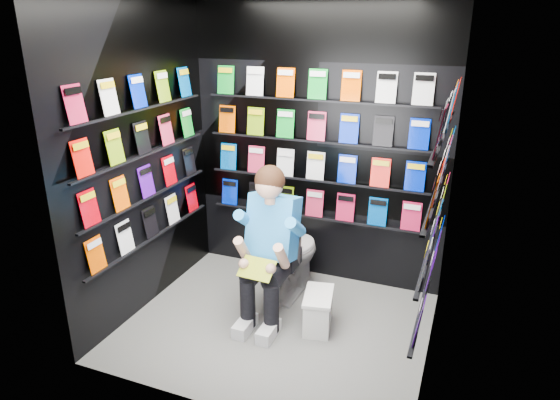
% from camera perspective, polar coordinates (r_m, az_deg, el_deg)
% --- Properties ---
extents(floor, '(2.40, 2.40, 0.00)m').
position_cam_1_polar(floor, '(4.27, -0.42, -14.16)').
color(floor, slate).
rests_on(floor, ground).
extents(wall_back, '(2.40, 0.04, 2.60)m').
position_cam_1_polar(wall_back, '(4.61, 4.25, 6.17)').
color(wall_back, black).
rests_on(wall_back, floor).
extents(wall_front, '(2.40, 0.04, 2.60)m').
position_cam_1_polar(wall_front, '(2.85, -8.07, -2.75)').
color(wall_front, black).
rests_on(wall_front, floor).
extents(wall_left, '(0.04, 2.00, 2.60)m').
position_cam_1_polar(wall_left, '(4.28, -15.56, 4.42)').
color(wall_left, black).
rests_on(wall_left, floor).
extents(wall_right, '(0.04, 2.00, 2.60)m').
position_cam_1_polar(wall_right, '(3.45, 18.32, 0.47)').
color(wall_right, black).
rests_on(wall_right, floor).
extents(comics_back, '(2.10, 0.06, 1.37)m').
position_cam_1_polar(comics_back, '(4.58, 4.14, 6.15)').
color(comics_back, '#CC1C49').
rests_on(comics_back, wall_back).
extents(comics_left, '(0.06, 1.70, 1.37)m').
position_cam_1_polar(comics_left, '(4.26, -15.25, 4.46)').
color(comics_left, '#CC1C49').
rests_on(comics_left, wall_left).
extents(comics_right, '(0.06, 1.70, 1.37)m').
position_cam_1_polar(comics_right, '(3.45, 17.84, 0.61)').
color(comics_right, '#CC1C49').
rests_on(comics_right, wall_right).
extents(toilet, '(0.46, 0.77, 0.73)m').
position_cam_1_polar(toilet, '(4.59, 1.14, -6.25)').
color(toilet, white).
rests_on(toilet, floor).
extents(longbox, '(0.28, 0.41, 0.28)m').
position_cam_1_polar(longbox, '(4.19, 4.37, -12.66)').
color(longbox, white).
rests_on(longbox, floor).
extents(longbox_lid, '(0.30, 0.43, 0.03)m').
position_cam_1_polar(longbox_lid, '(4.11, 4.42, -10.85)').
color(longbox_lid, white).
rests_on(longbox_lid, longbox).
extents(reader, '(0.58, 0.82, 1.46)m').
position_cam_1_polar(reader, '(4.09, -0.70, -3.19)').
color(reader, '#2075C0').
rests_on(reader, toilet).
extents(held_comic, '(0.29, 0.18, 0.12)m').
position_cam_1_polar(held_comic, '(3.89, -2.67, -7.84)').
color(held_comic, green).
rests_on(held_comic, reader).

